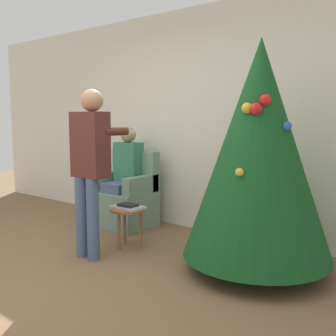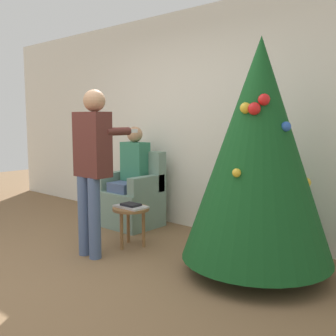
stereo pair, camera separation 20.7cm
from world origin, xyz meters
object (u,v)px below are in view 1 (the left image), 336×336
Objects in this scene: christmas_tree at (258,150)px; person_standing at (90,159)px; person_seated at (124,172)px; side_stool at (128,214)px; armchair at (126,199)px.

christmas_tree is 1.60m from person_standing.
christmas_tree reaches higher than person_seated.
side_stool is at bearing 79.85° from person_standing.
person_seated is at bearing 169.52° from christmas_tree.
person_standing is at bearing -62.10° from person_seated.
person_seated is 2.99× the size of side_stool.
christmas_tree is 2.07m from person_seated.
person_seated reaches higher than armchair.
person_seated is (-2.00, 0.37, -0.40)m from christmas_tree.
side_stool is (-1.38, -0.22, -0.74)m from christmas_tree.
side_stool is at bearing -170.90° from christmas_tree.
christmas_tree reaches higher than person_standing.
person_seated is 0.92m from side_stool.
person_standing reaches higher than side_stool.
christmas_tree is at bearing 9.10° from side_stool.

